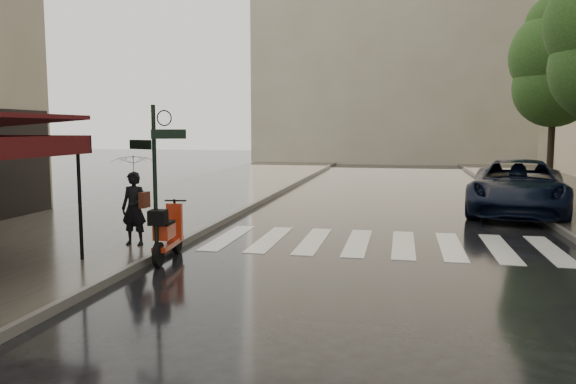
% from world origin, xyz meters
% --- Properties ---
extents(ground, '(120.00, 120.00, 0.00)m').
position_xyz_m(ground, '(0.00, 0.00, 0.00)').
color(ground, black).
rests_on(ground, ground).
extents(sidewalk_near, '(6.00, 60.00, 0.12)m').
position_xyz_m(sidewalk_near, '(-4.50, 12.00, 0.06)').
color(sidewalk_near, '#38332D').
rests_on(sidewalk_near, ground).
extents(curb_near, '(0.12, 60.00, 0.16)m').
position_xyz_m(curb_near, '(-1.45, 12.00, 0.07)').
color(curb_near, '#595651').
rests_on(curb_near, ground).
extents(curb_far, '(0.12, 60.00, 0.16)m').
position_xyz_m(curb_far, '(7.45, 12.00, 0.07)').
color(curb_far, '#595651').
rests_on(curb_far, ground).
extents(crosswalk, '(7.85, 3.20, 0.01)m').
position_xyz_m(crosswalk, '(2.98, 6.00, 0.01)').
color(crosswalk, silver).
rests_on(crosswalk, ground).
extents(signpost, '(1.17, 0.29, 3.10)m').
position_xyz_m(signpost, '(-1.19, 3.00, 1.83)').
color(signpost, black).
rests_on(signpost, ground).
extents(backdrop_building, '(22.00, 6.00, 20.00)m').
position_xyz_m(backdrop_building, '(3.00, 38.00, 10.00)').
color(backdrop_building, tan).
rests_on(backdrop_building, ground).
extents(tree_far, '(3.80, 3.80, 8.16)m').
position_xyz_m(tree_far, '(9.70, 19.00, 5.46)').
color(tree_far, black).
rests_on(tree_far, sidewalk_far).
extents(pedestrian_with_umbrella, '(1.00, 1.01, 2.42)m').
position_xyz_m(pedestrian_with_umbrella, '(-2.27, 4.23, 1.73)').
color(pedestrian_with_umbrella, black).
rests_on(pedestrian_with_umbrella, sidewalk_near).
extents(scooter, '(0.55, 1.75, 1.15)m').
position_xyz_m(scooter, '(-1.19, 3.47, 0.54)').
color(scooter, black).
rests_on(scooter, ground).
extents(parked_car, '(3.88, 6.48, 1.69)m').
position_xyz_m(parked_car, '(7.00, 11.58, 0.84)').
color(parked_car, black).
rests_on(parked_car, ground).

